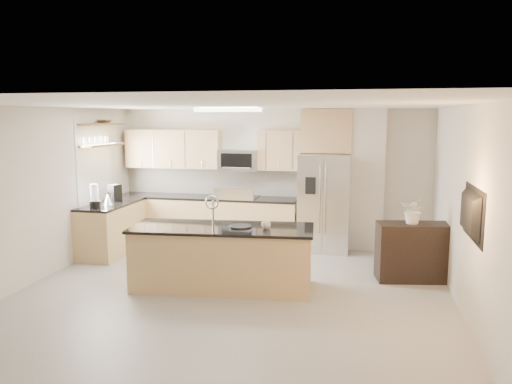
% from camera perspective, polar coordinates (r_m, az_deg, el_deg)
% --- Properties ---
extents(floor, '(6.50, 6.50, 0.00)m').
position_cam_1_polar(floor, '(6.90, -3.31, -12.22)').
color(floor, '#A9A6A1').
rests_on(floor, ground).
extents(ceiling, '(6.00, 6.50, 0.02)m').
position_cam_1_polar(ceiling, '(6.45, -3.52, 9.92)').
color(ceiling, white).
rests_on(ceiling, wall_back).
extents(wall_back, '(6.00, 0.02, 2.60)m').
position_cam_1_polar(wall_back, '(9.69, 1.77, 1.76)').
color(wall_back, beige).
rests_on(wall_back, floor).
extents(wall_front, '(6.00, 0.02, 2.60)m').
position_cam_1_polar(wall_front, '(3.62, -17.63, -10.28)').
color(wall_front, beige).
rests_on(wall_front, floor).
extents(wall_left, '(0.02, 6.50, 2.60)m').
position_cam_1_polar(wall_left, '(7.90, -24.87, -0.58)').
color(wall_left, beige).
rests_on(wall_left, floor).
extents(wall_right, '(0.02, 6.50, 2.60)m').
position_cam_1_polar(wall_right, '(6.44, 23.29, -2.39)').
color(wall_right, beige).
rests_on(wall_right, floor).
extents(back_counter, '(3.55, 0.66, 1.44)m').
position_cam_1_polar(back_counter, '(9.81, -5.66, -3.09)').
color(back_counter, tan).
rests_on(back_counter, floor).
extents(left_counter, '(0.66, 1.50, 0.92)m').
position_cam_1_polar(left_counter, '(9.40, -16.17, -3.97)').
color(left_counter, tan).
rests_on(left_counter, floor).
extents(range, '(0.76, 0.64, 1.14)m').
position_cam_1_polar(range, '(9.63, -2.13, -3.27)').
color(range, black).
rests_on(range, floor).
extents(upper_cabinets, '(3.50, 0.33, 0.75)m').
position_cam_1_polar(upper_cabinets, '(9.80, -5.93, 4.88)').
color(upper_cabinets, tan).
rests_on(upper_cabinets, wall_back).
extents(microwave, '(0.76, 0.40, 0.40)m').
position_cam_1_polar(microwave, '(9.58, -1.98, 3.67)').
color(microwave, silver).
rests_on(microwave, upper_cabinets).
extents(refrigerator, '(0.92, 0.78, 1.78)m').
position_cam_1_polar(refrigerator, '(9.24, 7.81, -1.21)').
color(refrigerator, silver).
rests_on(refrigerator, floor).
extents(partition_column, '(0.60, 0.30, 2.60)m').
position_cam_1_polar(partition_column, '(9.38, 12.61, 1.34)').
color(partition_column, beige).
rests_on(partition_column, floor).
extents(window, '(0.04, 1.15, 1.65)m').
position_cam_1_polar(window, '(9.37, -18.10, 3.27)').
color(window, white).
rests_on(window, wall_left).
extents(shelf_lower, '(0.30, 1.20, 0.04)m').
position_cam_1_polar(shelf_lower, '(9.38, -17.20, 5.15)').
color(shelf_lower, brown).
rests_on(shelf_lower, wall_left).
extents(shelf_upper, '(0.30, 1.20, 0.04)m').
position_cam_1_polar(shelf_upper, '(9.36, -17.30, 7.41)').
color(shelf_upper, brown).
rests_on(shelf_upper, wall_left).
extents(ceiling_fixture, '(1.00, 0.50, 0.06)m').
position_cam_1_polar(ceiling_fixture, '(8.10, -3.17, 9.36)').
color(ceiling_fixture, white).
rests_on(ceiling_fixture, ceiling).
extents(island, '(2.67, 1.17, 1.32)m').
position_cam_1_polar(island, '(7.25, -3.87, -7.43)').
color(island, tan).
rests_on(island, floor).
extents(credenza, '(1.16, 0.64, 0.88)m').
position_cam_1_polar(credenza, '(7.91, 17.62, -6.54)').
color(credenza, black).
rests_on(credenza, floor).
extents(cup, '(0.15, 0.15, 0.10)m').
position_cam_1_polar(cup, '(6.97, 1.16, -3.82)').
color(cup, silver).
rests_on(cup, island).
extents(platter, '(0.43, 0.43, 0.02)m').
position_cam_1_polar(platter, '(7.11, -1.81, -3.94)').
color(platter, black).
rests_on(platter, island).
extents(blender, '(0.18, 0.18, 0.41)m').
position_cam_1_polar(blender, '(8.83, -17.97, -0.63)').
color(blender, black).
rests_on(blender, left_counter).
extents(kettle, '(0.19, 0.19, 0.23)m').
position_cam_1_polar(kettle, '(9.13, -16.55, -0.77)').
color(kettle, silver).
rests_on(kettle, left_counter).
extents(coffee_maker, '(0.22, 0.24, 0.31)m').
position_cam_1_polar(coffee_maker, '(9.48, -15.83, -0.13)').
color(coffee_maker, black).
rests_on(coffee_maker, left_counter).
extents(bowl, '(0.35, 0.35, 0.08)m').
position_cam_1_polar(bowl, '(9.48, -16.92, 7.79)').
color(bowl, silver).
rests_on(bowl, shelf_upper).
extents(flower_vase, '(0.68, 0.63, 0.62)m').
position_cam_1_polar(flower_vase, '(7.72, 17.64, -1.25)').
color(flower_vase, white).
rests_on(flower_vase, credenza).
extents(television, '(0.14, 1.08, 0.62)m').
position_cam_1_polar(television, '(6.22, 22.85, -2.26)').
color(television, black).
rests_on(television, wall_right).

